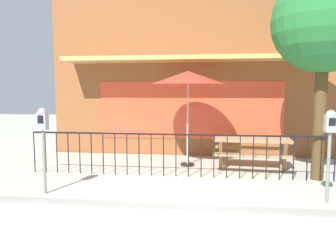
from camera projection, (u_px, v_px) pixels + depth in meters
name	position (u px, v px, depth m)	size (l,w,h in m)	color
ground	(174.00, 201.00, 5.65)	(40.00, 40.00, 0.00)	#A6A699
pub_storefront	(190.00, 71.00, 9.71)	(8.35, 1.45, 5.03)	#55251E
patio_fence_front	(182.00, 148.00, 7.21)	(7.04, 0.04, 0.97)	black
picnic_table_left	(252.00, 144.00, 7.94)	(1.89, 1.49, 0.79)	#A57454
patio_umbrella	(188.00, 78.00, 8.15)	(1.89, 1.89, 2.41)	black
parking_meter_near	(330.00, 132.00, 5.44)	(0.18, 0.17, 1.59)	slate
parking_meter_far	(43.00, 128.00, 5.96)	(0.18, 0.17, 1.60)	gray
street_tree	(324.00, 22.00, 6.71)	(2.16, 2.16, 4.44)	#4A371B
curb_edge	(172.00, 208.00, 5.30)	(11.69, 0.20, 0.11)	gray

